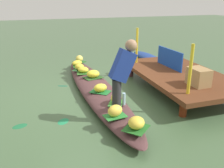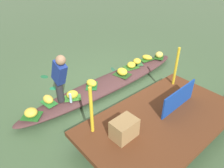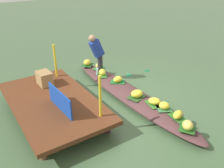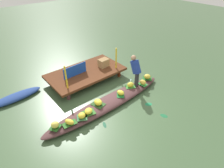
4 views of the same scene
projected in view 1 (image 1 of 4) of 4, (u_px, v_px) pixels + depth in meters
name	position (u px, v px, depth m)	size (l,w,h in m)	color
canal_water	(96.00, 93.00, 5.68)	(40.00, 40.00, 0.00)	#405C3A
dock_platform	(179.00, 75.00, 5.84)	(3.20, 1.80, 0.41)	#572E19
vendor_boat	(96.00, 88.00, 5.64)	(5.12, 0.76, 0.24)	#4E2F30
moored_boat	(148.00, 57.00, 8.60)	(1.91, 0.53, 0.20)	navy
leaf_mat_0	(79.00, 62.00, 7.43)	(0.32, 0.28, 0.01)	#23571D
banana_bunch_0	(79.00, 59.00, 7.40)	(0.23, 0.22, 0.20)	#E8D255
leaf_mat_1	(116.00, 103.00, 4.58)	(0.38, 0.25, 0.01)	#3B8631
banana_bunch_1	(116.00, 98.00, 4.54)	(0.27, 0.19, 0.20)	yellow
leaf_mat_2	(136.00, 128.00, 3.70)	(0.37, 0.32, 0.01)	#216222
banana_bunch_2	(136.00, 123.00, 3.67)	(0.27, 0.25, 0.18)	yellow
leaf_mat_3	(115.00, 116.00, 4.07)	(0.36, 0.24, 0.01)	#2C8234
banana_bunch_3	(115.00, 111.00, 4.04)	(0.26, 0.19, 0.20)	yellow
leaf_mat_4	(77.00, 65.00, 7.03)	(0.44, 0.23, 0.01)	#2B6522
banana_bunch_4	(77.00, 63.00, 7.01)	(0.31, 0.18, 0.15)	yellow
leaf_mat_5	(93.00, 77.00, 6.00)	(0.44, 0.33, 0.01)	#274F20
banana_bunch_5	(93.00, 74.00, 5.97)	(0.31, 0.26, 0.19)	yellow
leaf_mat_6	(80.00, 70.00, 6.64)	(0.32, 0.32, 0.01)	#366F3F
banana_bunch_6	(79.00, 67.00, 6.61)	(0.23, 0.25, 0.17)	yellow
leaf_mat_7	(100.00, 92.00, 5.11)	(0.40, 0.27, 0.01)	#1E6C2D
banana_bunch_7	(100.00, 88.00, 5.08)	(0.29, 0.21, 0.17)	yellow
leaf_mat_8	(83.00, 72.00, 6.40)	(0.42, 0.32, 0.01)	#336D27
banana_bunch_8	(83.00, 70.00, 6.38)	(0.30, 0.25, 0.15)	gold
vendor_person	(122.00, 71.00, 4.13)	(0.20, 0.48, 1.22)	#28282D
water_bottle	(124.00, 99.00, 4.47)	(0.06, 0.06, 0.23)	#ABD4EB
market_banner	(169.00, 58.00, 6.19)	(1.06, 0.03, 0.46)	#153D9D
railing_post_west	(137.00, 46.00, 6.56)	(0.06, 0.06, 0.93)	gold
railing_post_east	(190.00, 70.00, 4.41)	(0.06, 0.06, 0.93)	gold
produce_crate	(199.00, 77.00, 4.94)	(0.44, 0.32, 0.36)	#9B784A
drifting_plant_0	(20.00, 126.00, 4.23)	(0.26, 0.17, 0.01)	#1C6238
drifting_plant_1	(63.00, 86.00, 6.13)	(0.27, 0.10, 0.01)	#255B40
drifting_plant_2	(63.00, 121.00, 4.39)	(0.26, 0.18, 0.01)	#1F7D4B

